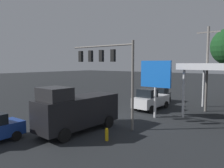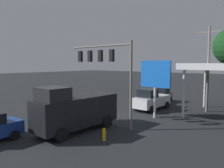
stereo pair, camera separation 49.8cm
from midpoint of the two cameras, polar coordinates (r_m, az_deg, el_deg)
The scene contains 8 objects.
ground_plane at distance 21.73m, azimuth -4.00°, elevation -8.50°, with size 200.00×200.00×0.00m, color black.
traffic_signal_assembly at distance 18.39m, azimuth -2.13°, elevation 5.54°, with size 6.60×0.43×6.98m.
utility_pole at distance 25.46m, azimuth 23.07°, elevation 4.11°, with size 2.40×0.26×9.10m.
price_sign at distance 21.12m, azimuth 10.65°, elevation 2.03°, with size 3.07×0.27×5.48m.
delivery_truck at distance 16.96m, azimuth -10.09°, elevation -6.69°, with size 2.75×6.88×3.58m.
hatchback_crossing at distance 30.12m, azimuth 12.00°, elevation -2.85°, with size 2.20×3.92×1.97m.
pickup_parked at distance 25.11m, azimuth 9.47°, elevation -4.08°, with size 2.37×5.25×2.40m.
fire_hydrant at distance 15.17m, azimuth -2.37°, elevation -13.00°, with size 0.24×0.24×0.88m.
Camera 1 is at (-14.10, 15.66, 5.24)m, focal length 35.00 mm.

